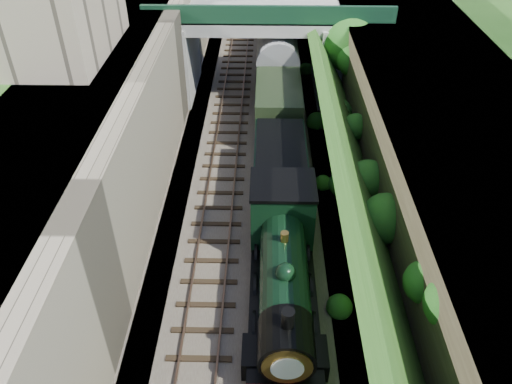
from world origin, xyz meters
name	(u,v)px	position (x,y,z in m)	size (l,w,h in m)	color
ground	(251,380)	(0.00, 0.00, 0.00)	(160.00, 160.00, 0.00)	#1E4714
trackbed	(260,117)	(0.00, 20.00, 0.10)	(10.00, 90.00, 0.20)	#473F38
retaining_wall	(175,70)	(-5.50, 20.00, 3.50)	(1.00, 90.00, 7.00)	#756B56
street_plateau_left	(121,69)	(-9.00, 20.00, 3.50)	(6.00, 90.00, 7.00)	#262628
street_plateau_right	(406,77)	(9.50, 20.00, 3.12)	(8.00, 90.00, 6.25)	#262628
embankment_slope	(341,99)	(5.00, 17.45, 2.76)	(4.44, 90.00, 6.36)	#1E4714
track_left	(230,115)	(-2.00, 20.00, 0.25)	(2.50, 90.00, 0.20)	black
track_right	(277,115)	(1.20, 20.00, 0.25)	(2.50, 90.00, 0.20)	black
road_bridge	(274,40)	(0.94, 24.00, 4.08)	(16.00, 6.40, 7.25)	gray
building_near	(64,12)	(-9.50, 14.00, 9.00)	(4.00, 8.00, 4.00)	gray
tree	(350,45)	(5.91, 21.56, 4.65)	(3.60, 3.80, 6.60)	black
locomotive	(283,269)	(1.20, 3.85, 1.89)	(3.10, 10.22, 3.83)	black
tender	(280,172)	(1.20, 11.21, 1.62)	(2.70, 6.00, 3.05)	black
coach_front	(277,68)	(1.20, 23.81, 2.05)	(2.90, 18.00, 3.70)	black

